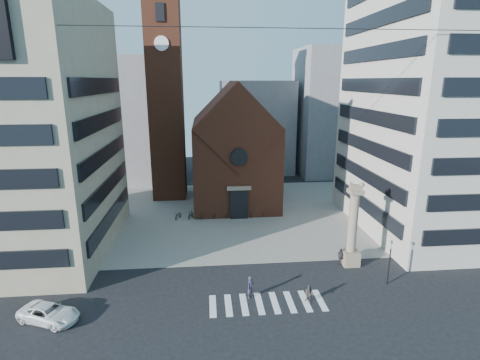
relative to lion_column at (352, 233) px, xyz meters
name	(u,v)px	position (x,y,z in m)	size (l,w,h in m)	color
ground	(256,285)	(-10.01, -3.00, -3.46)	(120.00, 120.00, 0.00)	black
piazza	(238,213)	(-10.01, 16.00, -3.43)	(46.00, 30.00, 0.05)	gray
zebra_crossing	(267,303)	(-9.46, -6.00, -3.45)	(10.20, 3.20, 0.01)	white
church	(234,150)	(-10.01, 22.04, 4.53)	(12.00, 16.65, 18.00)	brown
campanile	(166,96)	(-20.01, 25.00, 12.28)	(5.50, 5.50, 31.20)	brown
building_left	(12,131)	(-34.01, 7.00, 9.54)	(18.00, 20.00, 26.00)	tan
building_right	(447,98)	(13.99, 9.00, 12.54)	(18.00, 22.00, 32.00)	#B6B2A5
bg_block_left	(118,120)	(-30.01, 37.00, 7.54)	(16.00, 14.00, 22.00)	gray
bg_block_mid	(256,126)	(-4.01, 42.00, 5.54)	(14.00, 12.00, 18.00)	gray
bg_block_right	(339,112)	(11.99, 39.00, 8.54)	(16.00, 14.00, 24.00)	gray
lion_column	(352,233)	(0.00, 0.00, 0.00)	(1.63, 1.60, 8.68)	gray
traffic_light	(390,261)	(1.99, -4.00, -1.17)	(0.13, 0.16, 4.30)	black
white_car	(49,313)	(-26.64, -6.78, -2.80)	(2.19, 4.74, 1.32)	white
pedestrian_0	(251,287)	(-10.74, -5.01, -2.47)	(0.72, 0.47, 1.97)	#362F42
pedestrian_1	(309,294)	(-5.95, -6.16, -2.69)	(0.74, 0.58, 1.53)	#4C3F3D
pedestrian_2	(340,257)	(-1.01, 0.00, -2.58)	(1.03, 0.43, 1.76)	#292A32
scooter_0	(178,215)	(-18.13, 14.50, -2.91)	(0.67, 1.91, 1.00)	black
scooter_1	(191,214)	(-16.46, 14.50, -2.85)	(0.52, 1.85, 1.11)	black
scooter_2	(203,214)	(-14.79, 14.50, -2.91)	(0.67, 1.91, 1.00)	black
scooter_3	(216,214)	(-13.12, 14.50, -2.85)	(0.52, 1.85, 1.11)	black
scooter_4	(228,214)	(-11.45, 14.50, -2.91)	(0.67, 1.91, 1.00)	black
scooter_5	(240,213)	(-9.78, 14.50, -2.85)	(0.52, 1.85, 1.11)	black
scooter_6	(252,213)	(-8.11, 14.50, -2.91)	(0.67, 1.91, 1.00)	black
scooter_7	(265,212)	(-6.44, 14.50, -2.85)	(0.52, 1.85, 1.11)	black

